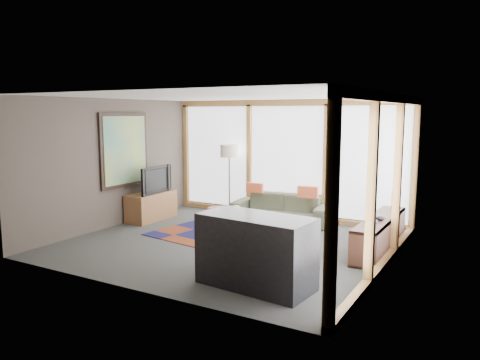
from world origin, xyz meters
The scene contains 17 objects.
ground centered at (0.00, 0.00, 0.00)m, with size 5.50×5.50×0.00m, color #2C2C29.
room_envelope centered at (0.49, 0.56, 1.54)m, with size 5.52×5.02×2.62m.
rug centered at (-0.25, 0.38, 0.01)m, with size 2.82×1.82×0.01m, color maroon.
sofa centered at (0.12, 1.94, 0.30)m, with size 2.06×0.81×0.60m, color #3A402E.
pillow_left centered at (-0.50, 1.93, 0.70)m, with size 0.37×0.11×0.21m, color #C0512C.
pillow_right centered at (0.73, 1.92, 0.72)m, with size 0.42×0.13×0.23m, color #C0512C.
floor_lamp centered at (-1.25, 2.10, 0.80)m, with size 0.40×0.40×1.61m, color #2F2417, non-canonical shape.
coffee_table centered at (-0.42, 0.72, 0.18)m, with size 1.11×0.55×0.37m, color #331E14, non-canonical shape.
book_stack centered at (-0.76, 0.70, 0.41)m, with size 0.22×0.28×0.09m, color brown.
vase centered at (-0.28, 0.72, 0.46)m, with size 0.21×0.21×0.18m, color beige.
bookshelf centered at (2.43, 0.90, 0.28)m, with size 0.41×2.25×0.56m, color #331E14, non-canonical shape.
bowl_a centered at (2.41, 0.31, 0.62)m, with size 0.22×0.22×0.11m, color black.
bowl_b centered at (2.47, 0.75, 0.60)m, with size 0.16×0.16×0.08m, color black.
shelf_picture centered at (2.48, 1.61, 0.76)m, with size 0.04×0.29×0.39m, color black.
tv_console centered at (-2.45, 0.80, 0.30)m, with size 0.50×1.19×0.60m, color brown.
television centered at (-2.39, 0.79, 0.89)m, with size 1.02×0.13×0.59m, color black.
bar_counter centered at (1.38, -1.59, 0.49)m, with size 1.53×0.71×0.97m, color black.
Camera 1 is at (4.18, -6.94, 2.32)m, focal length 35.00 mm.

